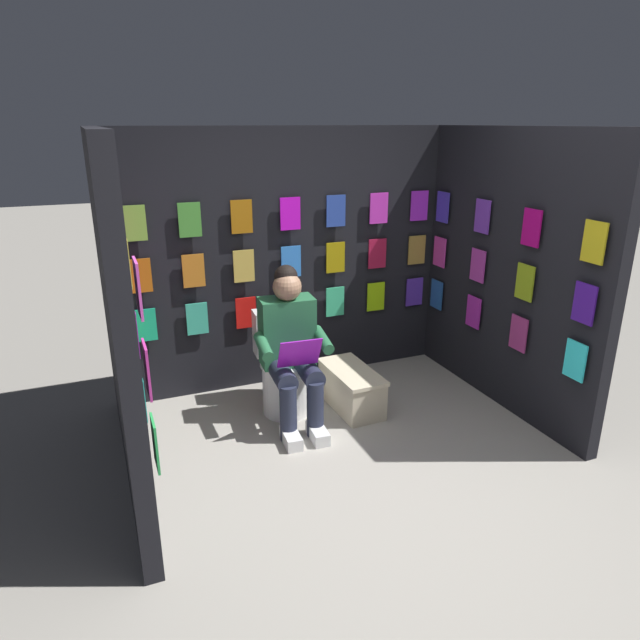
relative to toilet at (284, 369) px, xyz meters
name	(u,v)px	position (x,y,z in m)	size (l,w,h in m)	color
ground_plane	(407,512)	(-0.24, 1.51, -0.33)	(30.00, 30.00, 0.00)	#9E998E
display_wall_back	(288,259)	(-0.24, -0.55, 0.74)	(2.87, 0.14, 2.14)	black
display_wall_left	(509,272)	(-1.67, 0.50, 0.74)	(0.14, 2.01, 2.14)	black
display_wall_right	(117,319)	(1.20, 0.50, 0.74)	(0.14, 2.01, 2.14)	black
toilet	(284,369)	(0.00, 0.00, 0.00)	(0.42, 0.57, 0.77)	white
person_reading	(291,347)	(0.01, 0.23, 0.27)	(0.55, 0.71, 1.19)	#286B42
comic_longbox_near	(351,388)	(-0.49, 0.20, -0.16)	(0.33, 0.66, 0.32)	beige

